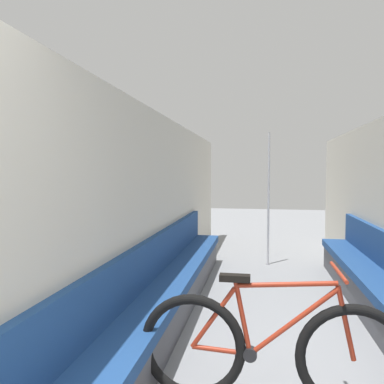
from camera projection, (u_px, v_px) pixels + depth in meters
name	position (u px, v px, depth m)	size (l,w,h in m)	color
wall_left	(146.00, 214.00, 3.89)	(0.10, 9.70, 2.19)	beige
bench_seat_row_left	(165.00, 296.00, 3.74)	(0.42, 5.42, 0.86)	#4C4C51
bicycle	(270.00, 350.00, 2.42)	(1.74, 0.46, 0.92)	black
grab_pole_near	(268.00, 201.00, 6.13)	(0.08, 0.08, 2.17)	gray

